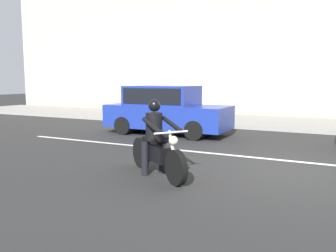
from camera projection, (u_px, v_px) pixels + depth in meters
ground_plane at (284, 169)px, 7.65m from camera, size 80.00×80.00×0.00m
sidewalk_slab at (315, 125)px, 14.72m from camera, size 40.00×4.40×0.14m
building_facade at (327, 7)px, 17.03m from camera, size 40.00×1.40×10.88m
lane_marking_stripe at (322, 164)px, 8.13m from camera, size 18.00×0.14×0.01m
motorcycle_with_rider_black_leather at (157, 145)px, 7.11m from camera, size 1.90×1.36×1.54m
parked_sedan_cobalt_blue at (166, 110)px, 12.59m from camera, size 4.40×1.82×1.72m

